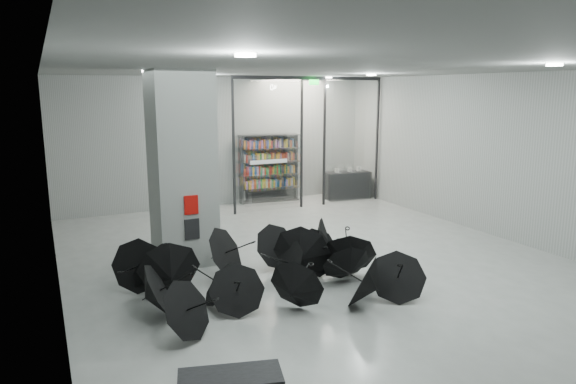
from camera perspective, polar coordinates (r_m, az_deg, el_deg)
name	(u,v)px	position (r m, az deg, el deg)	size (l,w,h in m)	color
room	(337,130)	(9.89, 5.40, 6.84)	(14.00, 14.02, 4.01)	gray
column	(182,168)	(10.87, -11.68, 2.58)	(1.20, 1.20, 4.00)	slate
fire_cabinet	(191,205)	(10.40, -10.69, -1.42)	(0.28, 0.04, 0.38)	#A50A07
info_panel	(192,229)	(10.52, -10.59, -4.08)	(0.30, 0.03, 0.42)	black
exit_sign	(314,82)	(15.65, 2.89, 12.05)	(0.30, 0.06, 0.15)	#0CE533
glass_partition	(310,137)	(15.89, 2.46, 6.13)	(5.06, 0.08, 4.00)	silver
bookshelf	(269,168)	(16.76, -2.15, 2.65)	(1.99, 0.40, 2.19)	black
shop_counter	(347,185)	(17.39, 6.55, 0.76)	(1.51, 0.61, 0.91)	black
umbrella_cluster	(266,275)	(9.41, -2.44, -9.21)	(5.36, 3.94, 1.30)	black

